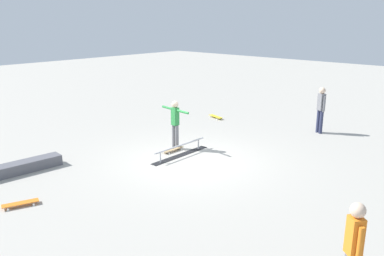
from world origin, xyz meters
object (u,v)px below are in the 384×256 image
(grind_rail, at_px, (180,151))
(loose_skateboard_orange, at_px, (20,203))
(skate_ledge, at_px, (23,167))
(bystander_grey_shirt, at_px, (321,107))
(bystander_orange_shirt, at_px, (353,248))
(loose_skateboard_yellow, at_px, (216,117))
(skater_main, at_px, (175,121))
(skateboard_main, at_px, (173,149))

(grind_rail, relative_size, loose_skateboard_orange, 2.86)
(skate_ledge, xyz_separation_m, bystander_grey_shirt, (-9.42, 4.39, 0.83))
(grind_rail, bearing_deg, bystander_orange_shirt, 64.14)
(bystander_orange_shirt, bearing_deg, loose_skateboard_yellow, -0.91)
(bystander_grey_shirt, bearing_deg, skate_ledge, -88.64)
(skate_ledge, distance_m, bystander_orange_shirt, 8.95)
(skate_ledge, bearing_deg, bystander_orange_shirt, 95.97)
(skater_main, distance_m, loose_skateboard_yellow, 4.54)
(skateboard_main, bearing_deg, skate_ledge, 158.16)
(loose_skateboard_orange, height_order, loose_skateboard_yellow, same)
(grind_rail, relative_size, bystander_orange_shirt, 1.40)
(grind_rail, bearing_deg, loose_skateboard_orange, -3.89)
(skateboard_main, height_order, bystander_grey_shirt, bystander_grey_shirt)
(skater_main, height_order, skateboard_main, skater_main)
(skater_main, relative_size, skateboard_main, 2.01)
(skater_main, height_order, bystander_orange_shirt, bystander_orange_shirt)
(skate_ledge, height_order, loose_skateboard_orange, skate_ledge)
(bystander_grey_shirt, distance_m, loose_skateboard_yellow, 4.51)
(bystander_grey_shirt, xyz_separation_m, loose_skateboard_orange, (10.43, -2.36, -0.91))
(skater_main, distance_m, bystander_orange_shirt, 7.94)
(skater_main, distance_m, skateboard_main, 0.92)
(skate_ledge, xyz_separation_m, skateboard_main, (-4.14, 1.85, -0.08))
(skater_main, relative_size, loose_skateboard_orange, 1.98)
(skateboard_main, height_order, bystander_orange_shirt, bystander_orange_shirt)
(skateboard_main, relative_size, bystander_grey_shirt, 0.46)
(bystander_grey_shirt, height_order, loose_skateboard_orange, bystander_grey_shirt)
(bystander_orange_shirt, distance_m, loose_skateboard_yellow, 11.66)
(grind_rail, height_order, loose_skateboard_yellow, grind_rail)
(bystander_grey_shirt, height_order, bystander_orange_shirt, bystander_grey_shirt)
(grind_rail, distance_m, loose_skateboard_yellow, 5.04)
(skate_ledge, relative_size, skateboard_main, 2.66)
(skateboard_main, height_order, loose_skateboard_orange, same)
(bystander_orange_shirt, distance_m, loose_skateboard_orange, 7.16)
(skater_main, distance_m, loose_skateboard_orange, 5.47)
(skater_main, bearing_deg, skate_ledge, -105.21)
(bystander_orange_shirt, xyz_separation_m, loose_skateboard_orange, (1.94, -6.84, -0.87))
(loose_skateboard_orange, bearing_deg, grind_rail, 16.65)
(grind_rail, height_order, skateboard_main, grind_rail)
(grind_rail, xyz_separation_m, bystander_orange_shirt, (3.08, 6.55, 0.79))
(loose_skateboard_yellow, bearing_deg, bystander_orange_shirt, 154.74)
(bystander_grey_shirt, relative_size, loose_skateboard_yellow, 2.12)
(skater_main, xyz_separation_m, bystander_grey_shirt, (-5.03, 2.67, 0.04))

